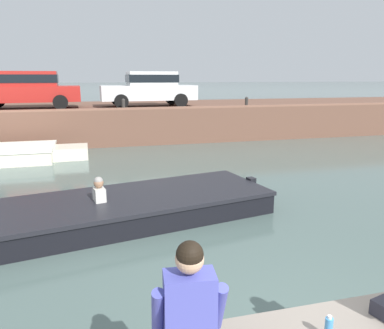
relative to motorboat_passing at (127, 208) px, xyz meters
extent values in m
plane|color=#4C605B|center=(1.62, 1.83, -0.24)|extent=(400.00, 400.00, 0.00)
cube|color=brown|center=(1.62, 11.24, 0.52)|extent=(60.00, 6.00, 1.52)
cube|color=brown|center=(1.62, 8.36, 1.32)|extent=(60.00, 0.24, 0.08)
cube|color=silver|center=(-1.40, 6.51, -0.03)|extent=(1.17, 1.17, 0.43)
cube|color=black|center=(0.25, 0.05, -0.04)|extent=(5.58, 3.00, 0.40)
cube|color=black|center=(0.25, 0.05, 0.20)|extent=(5.66, 3.07, 0.08)
cube|color=brown|center=(0.64, 0.13, 0.10)|extent=(0.59, 1.82, 0.06)
cube|color=black|center=(2.95, 0.59, 0.06)|extent=(0.20, 0.23, 0.45)
cube|color=silver|center=(-0.53, -0.10, 0.28)|extent=(0.26, 0.35, 0.44)
sphere|color=#A37556|center=(-0.53, -0.10, 0.60)|extent=(0.19, 0.19, 0.19)
sphere|color=gray|center=(-0.53, -0.10, 0.64)|extent=(0.17, 0.17, 0.17)
cube|color=#B2231E|center=(-3.19, 9.89, 1.90)|extent=(4.33, 2.00, 0.64)
cube|color=#B2231E|center=(-3.02, 9.90, 2.52)|extent=(2.20, 1.68, 0.60)
cube|color=black|center=(-3.02, 9.90, 2.52)|extent=(2.29, 1.72, 0.33)
cylinder|color=black|center=(-1.83, 9.04, 1.58)|extent=(0.61, 0.21, 0.60)
cylinder|color=black|center=(-1.92, 10.88, 1.58)|extent=(0.61, 0.21, 0.60)
cube|color=white|center=(1.89, 9.89, 1.90)|extent=(4.23, 1.89, 0.64)
cube|color=white|center=(2.06, 9.90, 2.52)|extent=(2.13, 1.63, 0.60)
cube|color=black|center=(2.06, 9.90, 2.52)|extent=(2.22, 1.67, 0.33)
cylinder|color=black|center=(0.62, 8.95, 1.58)|extent=(0.60, 0.19, 0.60)
cylinder|color=black|center=(0.57, 10.78, 1.58)|extent=(0.60, 0.19, 0.60)
cylinder|color=black|center=(3.21, 9.01, 1.58)|extent=(0.60, 0.19, 0.60)
cylinder|color=black|center=(3.17, 10.84, 1.58)|extent=(0.60, 0.19, 0.60)
cylinder|color=#2D2B28|center=(0.66, 8.49, 1.45)|extent=(0.14, 0.14, 0.35)
sphere|color=#2D2B28|center=(0.66, 8.49, 1.65)|extent=(0.15, 0.15, 0.15)
cylinder|color=#2D2B28|center=(6.11, 8.49, 1.45)|extent=(0.14, 0.14, 0.35)
sphere|color=#2D2B28|center=(6.11, 8.49, 1.65)|extent=(0.15, 0.15, 0.15)
cube|color=#4C51B2|center=(0.03, -5.00, 1.01)|extent=(0.38, 0.26, 0.52)
cylinder|color=#4C51B2|center=(0.26, -4.98, 0.96)|extent=(0.12, 0.29, 0.47)
cylinder|color=#4C51B2|center=(-0.18, -4.93, 0.96)|extent=(0.12, 0.29, 0.47)
sphere|color=tan|center=(0.03, -5.00, 1.38)|extent=(0.20, 0.20, 0.20)
sphere|color=black|center=(0.03, -5.01, 1.42)|extent=(0.19, 0.19, 0.19)
cylinder|color=#3F8CCC|center=(1.17, -5.02, 0.64)|extent=(0.06, 0.06, 0.18)
cylinder|color=white|center=(1.17, -5.02, 0.74)|extent=(0.04, 0.04, 0.02)
camera|label=1|loc=(-0.54, -7.25, 2.58)|focal=35.00mm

